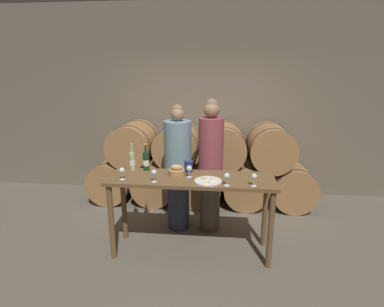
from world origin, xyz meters
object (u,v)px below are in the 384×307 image
wine_glass_left (154,173)px  blue_crock (189,166)px  person_left (178,168)px  cheese_plate (208,181)px  wine_glass_far_left (122,171)px  wine_glass_right (227,177)px  wine_bottle_red (146,161)px  bread_basket (177,171)px  wine_glass_center (189,169)px  wine_bottle_white (132,161)px  wine_glass_far_right (254,177)px  person_right (211,165)px  tasting_table (191,189)px

wine_glass_left → blue_crock: bearing=47.9°
person_left → cheese_plate: 0.82m
wine_glass_far_left → wine_glass_right: bearing=-3.4°
wine_bottle_red → wine_glass_far_left: size_ratio=2.39×
bread_basket → wine_glass_left: bearing=-129.2°
wine_glass_center → blue_crock: bearing=98.4°
wine_glass_center → wine_glass_left: bearing=-153.8°
wine_bottle_white → blue_crock: bearing=-1.4°
wine_bottle_red → wine_glass_right: 1.06m
bread_basket → cheese_plate: 0.42m
wine_bottle_white → bread_basket: 0.58m
wine_bottle_red → wine_glass_far_right: wine_bottle_red is taller
wine_bottle_white → bread_basket: size_ratio=1.69×
person_right → wine_glass_left: (-0.59, -0.75, 0.13)m
bread_basket → wine_glass_left: size_ratio=1.39×
wine_glass_center → wine_glass_right: size_ratio=1.00×
bread_basket → wine_glass_far_left: size_ratio=1.39×
blue_crock → cheese_plate: bearing=-51.2°
person_left → blue_crock: person_left is taller
wine_bottle_red → wine_glass_left: size_ratio=2.39×
wine_glass_right → wine_glass_far_right: bearing=2.9°
person_right → wine_bottle_white: 1.02m
person_left → bread_basket: (0.06, -0.50, 0.13)m
wine_bottle_white → cheese_plate: size_ratio=1.09×
wine_bottle_red → wine_glass_right: bearing=-23.7°
tasting_table → person_left: (-0.23, 0.57, 0.06)m
person_left → cheese_plate: size_ratio=5.71×
person_left → blue_crock: size_ratio=12.60×
wine_glass_center → wine_glass_right: same height
tasting_table → wine_glass_far_left: wine_glass_far_left is taller
wine_glass_center → bread_basket: bearing=153.4°
wine_glass_far_left → person_right: bearing=37.0°
wine_glass_right → wine_glass_far_right: 0.28m
person_left → wine_glass_center: size_ratio=12.31×
tasting_table → wine_glass_center: (-0.02, -0.00, 0.24)m
wine_glass_far_right → wine_glass_center: bearing=164.3°
wine_bottle_red → cheese_plate: wine_bottle_red is taller
wine_bottle_white → cheese_plate: bearing=-19.1°
person_left → wine_glass_center: bearing=-69.7°
wine_glass_right → person_left: bearing=128.8°
wine_glass_far_left → wine_glass_left: (0.37, -0.03, 0.00)m
wine_bottle_white → wine_glass_far_left: (-0.01, -0.35, -0.01)m
wine_bottle_red → person_left: bearing=46.8°
blue_crock → wine_glass_left: 0.50m
bread_basket → wine_glass_center: 0.18m
tasting_table → cheese_plate: (0.20, -0.12, 0.15)m
cheese_plate → wine_glass_far_left: (-0.95, -0.03, 0.09)m
wine_glass_center → wine_glass_right: (0.42, -0.21, 0.00)m
tasting_table → person_left: bearing=112.1°
wine_glass_far_right → cheese_plate: bearing=170.4°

